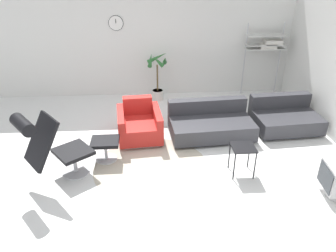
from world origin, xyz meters
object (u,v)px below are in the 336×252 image
object	(u,v)px
couch_second	(284,118)
potted_plant	(158,78)
couch_low	(210,124)
lounge_chair	(49,143)
ottoman	(105,145)
side_table	(243,150)
armchair_red	(139,125)
shelf_unit	(268,45)

from	to	relation	value
couch_second	potted_plant	xyz separation A→B (m)	(-2.45, 1.67, 0.30)
couch_low	lounge_chair	bearing A→B (deg)	22.01
ottoman	side_table	bearing A→B (deg)	-14.12
ottoman	side_table	world-z (taller)	side_table
armchair_red	side_table	size ratio (longest dim) A/B	1.91
couch_second	side_table	world-z (taller)	couch_second
couch_low	potted_plant	xyz separation A→B (m)	(-0.93, 1.82, 0.30)
armchair_red	side_table	xyz separation A→B (m)	(1.62, -1.26, 0.16)
side_table	shelf_unit	distance (m)	3.60
ottoman	armchair_red	xyz separation A→B (m)	(0.56, 0.72, -0.01)
couch_low	shelf_unit	distance (m)	2.74
lounge_chair	couch_second	bearing A→B (deg)	71.51
ottoman	couch_low	world-z (taller)	couch_low
couch_low	shelf_unit	bearing A→B (deg)	-134.56
ottoman	side_table	distance (m)	2.25
armchair_red	lounge_chair	bearing A→B (deg)	39.58
lounge_chair	couch_second	size ratio (longest dim) A/B	0.91
armchair_red	potted_plant	bearing A→B (deg)	-108.11
lounge_chair	ottoman	distance (m)	1.00
couch_second	side_table	bearing A→B (deg)	44.74
ottoman	side_table	xyz separation A→B (m)	(2.18, -0.55, 0.15)
couch_low	potted_plant	distance (m)	2.07
armchair_red	couch_low	world-z (taller)	armchair_red
couch_low	ottoman	bearing A→B (deg)	16.95
lounge_chair	shelf_unit	bearing A→B (deg)	89.32
couch_second	shelf_unit	bearing A→B (deg)	-98.19
side_table	couch_second	bearing A→B (deg)	48.88
armchair_red	couch_low	size ratio (longest dim) A/B	0.59
potted_plant	couch_second	bearing A→B (deg)	-34.35
couch_second	potted_plant	size ratio (longest dim) A/B	1.15
lounge_chair	armchair_red	bearing A→B (deg)	97.08
lounge_chair	couch_low	distance (m)	2.98
lounge_chair	couch_second	world-z (taller)	lounge_chair
potted_plant	shelf_unit	world-z (taller)	shelf_unit
couch_second	shelf_unit	distance (m)	2.06
couch_low	potted_plant	size ratio (longest dim) A/B	1.42
couch_low	side_table	bearing A→B (deg)	97.30
lounge_chair	couch_low	world-z (taller)	lounge_chair
lounge_chair	side_table	bearing A→B (deg)	52.46
potted_plant	shelf_unit	bearing A→B (deg)	2.35
ottoman	couch_second	xyz separation A→B (m)	(3.44, 0.89, -0.05)
couch_low	shelf_unit	xyz separation A→B (m)	(1.64, 1.93, 1.03)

